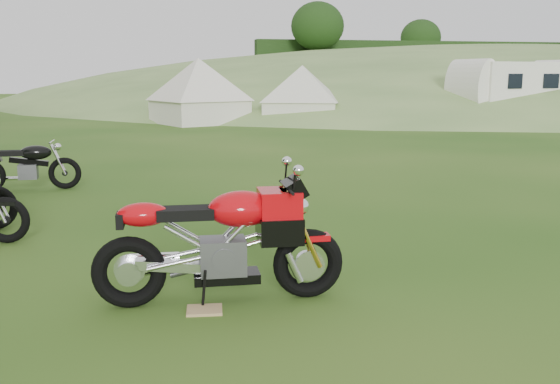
{
  "coord_description": "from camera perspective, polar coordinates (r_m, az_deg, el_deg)",
  "views": [
    {
      "loc": [
        -1.21,
        -4.89,
        1.88
      ],
      "look_at": [
        -0.15,
        0.4,
        0.85
      ],
      "focal_mm": 40.0,
      "sensor_mm": 36.0,
      "label": 1
    }
  ],
  "objects": [
    {
      "name": "ground",
      "position": [
        5.38,
        2.44,
        -9.71
      ],
      "size": [
        120.0,
        120.0,
        0.0
      ],
      "primitive_type": "plane",
      "color": "#19450E",
      "rests_on": "ground"
    },
    {
      "name": "hillside",
      "position": [
        51.52,
        18.19,
        8.12
      ],
      "size": [
        80.0,
        64.0,
        8.0
      ],
      "primitive_type": "ellipsoid",
      "color": "#5A7D3F",
      "rests_on": "ground"
    },
    {
      "name": "hedgerow",
      "position": [
        51.52,
        18.19,
        8.12
      ],
      "size": [
        36.0,
        1.2,
        8.6
      ],
      "primitive_type": null,
      "color": "black",
      "rests_on": "ground"
    },
    {
      "name": "sport_motorcycle",
      "position": [
        5.15,
        -5.51,
        -3.75
      ],
      "size": [
        1.99,
        0.56,
        1.19
      ],
      "primitive_type": null,
      "rotation": [
        0.0,
        0.0,
        -0.03
      ],
      "color": "#BF060E",
      "rests_on": "ground"
    },
    {
      "name": "plywood_board",
      "position": [
        5.13,
        -6.92,
        -10.67
      ],
      "size": [
        0.3,
        0.25,
        0.02
      ],
      "primitive_type": "cube",
      "rotation": [
        0.0,
        0.0,
        -0.09
      ],
      "color": "tan",
      "rests_on": "ground"
    },
    {
      "name": "vintage_moto_d",
      "position": [
        10.95,
        -22.16,
        2.35
      ],
      "size": [
        1.64,
        0.39,
        0.86
      ],
      "primitive_type": null,
      "rotation": [
        0.0,
        0.0,
        0.0
      ],
      "color": "black",
      "rests_on": "ground"
    },
    {
      "name": "tent_left",
      "position": [
        24.4,
        -7.42,
        9.22
      ],
      "size": [
        3.85,
        3.85,
        2.54
      ],
      "primitive_type": null,
      "rotation": [
        0.0,
        0.0,
        0.41
      ],
      "color": "silver",
      "rests_on": "ground"
    },
    {
      "name": "tent_mid",
      "position": [
        24.6,
        2.04,
        9.12
      ],
      "size": [
        3.49,
        3.49,
        2.37
      ],
      "primitive_type": null,
      "rotation": [
        0.0,
        0.0,
        -0.34
      ],
      "color": "silver",
      "rests_on": "ground"
    },
    {
      "name": "caravan",
      "position": [
        26.08,
        20.56,
        8.55
      ],
      "size": [
        5.43,
        3.23,
        2.38
      ],
      "primitive_type": null,
      "rotation": [
        0.0,
        0.0,
        0.2
      ],
      "color": "white",
      "rests_on": "ground"
    }
  ]
}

